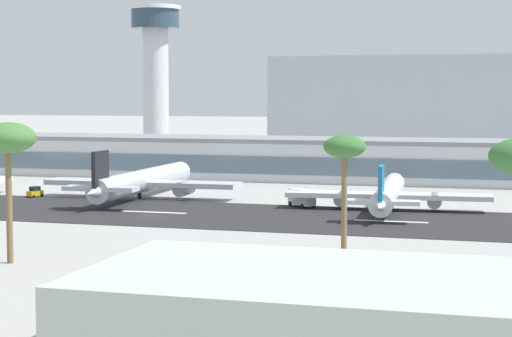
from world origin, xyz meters
TOP-DOWN VIEW (x-y plane):
  - ground_plane at (0.00, 0.00)m, footprint 1400.00×1400.00m
  - runway_strip at (0.00, 4.91)m, footprint 800.00×33.52m
  - runway_centreline_dash_4 at (-0.89, 4.91)m, footprint 12.00×1.20m
  - runway_centreline_dash_5 at (40.81, 4.91)m, footprint 12.00×1.20m
  - terminal_building at (11.54, 74.00)m, footprint 181.64×22.82m
  - control_tower at (-46.34, 115.97)m, footprint 15.67×15.67m
  - distant_hotel_block at (35.98, 206.52)m, footprint 134.74×34.67m
  - airliner_black_tail_gate_1 at (-11.81, 24.02)m, footprint 40.04×51.17m
  - airliner_blue_tail_gate_2 at (38.25, 18.91)m, footprint 36.91×44.77m
  - service_baggage_tug_0 at (-33.39, 20.63)m, footprint 2.68×3.54m
  - service_box_truck_1 at (22.31, 19.86)m, footprint 5.98×5.90m
  - palm_tree_0 at (0.80, -44.81)m, footprint 6.90×6.90m
  - palm_tree_2 at (40.00, -32.19)m, footprint 5.22×5.22m
  - foreground_hangar at (45.51, -68.62)m, footprint 41.13×24.10m

SIDE VIEW (x-z plane):
  - ground_plane at x=0.00m, z-range 0.00..0.00m
  - runway_strip at x=0.00m, z-range 0.00..0.08m
  - runway_centreline_dash_4 at x=-0.89m, z-range 0.08..0.09m
  - runway_centreline_dash_5 at x=40.81m, z-range 0.08..0.09m
  - service_baggage_tug_0 at x=-33.39m, z-range -0.05..2.15m
  - service_box_truck_1 at x=22.31m, z-range 0.16..3.41m
  - foreground_hangar at x=45.51m, z-range 0.00..5.79m
  - airliner_blue_tail_gate_2 at x=38.25m, z-range -1.69..7.65m
  - airliner_black_tail_gate_1 at x=-11.81m, z-range -1.93..8.74m
  - terminal_building at x=11.54m, z-range 0.00..10.19m
  - palm_tree_2 at x=40.00m, z-range 5.82..21.57m
  - palm_tree_0 at x=0.80m, z-range 6.40..23.74m
  - distant_hotel_block at x=35.98m, z-range 0.00..35.19m
  - control_tower at x=-46.34m, z-range 5.50..53.16m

